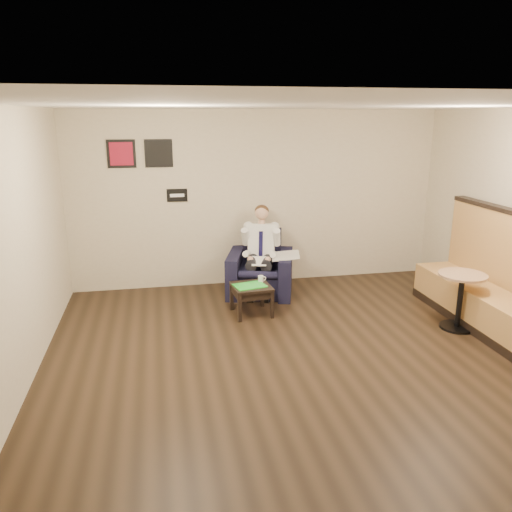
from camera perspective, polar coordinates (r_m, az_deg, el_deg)
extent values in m
plane|color=black|center=(5.80, 6.31, -12.10)|extent=(6.00, 6.00, 0.00)
cube|color=beige|center=(8.14, 0.25, 6.55)|extent=(6.00, 0.02, 2.80)
cube|color=beige|center=(2.79, 26.55, -13.78)|extent=(6.00, 0.02, 2.80)
cube|color=beige|center=(5.23, -26.31, -0.30)|extent=(0.02, 6.00, 2.80)
cube|color=white|center=(5.13, 7.28, 16.75)|extent=(6.00, 6.00, 0.02)
cube|color=black|center=(7.96, -9.01, 6.87)|extent=(0.32, 0.02, 0.20)
cube|color=maroon|center=(7.89, -15.13, 11.21)|extent=(0.42, 0.03, 0.42)
cube|color=black|center=(7.88, -11.06, 11.45)|extent=(0.42, 0.03, 0.42)
cube|color=black|center=(7.78, 0.50, -0.88)|extent=(1.22, 1.22, 0.95)
cube|color=white|center=(7.53, 0.36, -0.58)|extent=(0.28, 0.35, 0.01)
cube|color=silver|center=(7.61, 3.41, 0.06)|extent=(0.52, 0.60, 0.01)
cube|color=black|center=(7.02, -0.53, -5.01)|extent=(0.56, 0.56, 0.42)
cube|color=green|center=(6.93, -0.72, -3.40)|extent=(0.48, 0.39, 0.01)
cylinder|color=white|center=(7.08, 0.54, -2.62)|extent=(0.08, 0.08, 0.09)
cube|color=black|center=(7.10, -0.49, -2.92)|extent=(0.14, 0.08, 0.01)
cube|color=#AB7D42|center=(7.00, 26.21, -2.06)|extent=(0.70, 2.95, 1.51)
cylinder|color=#AA7E5C|center=(7.02, 22.25, -4.82)|extent=(0.70, 0.70, 0.75)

